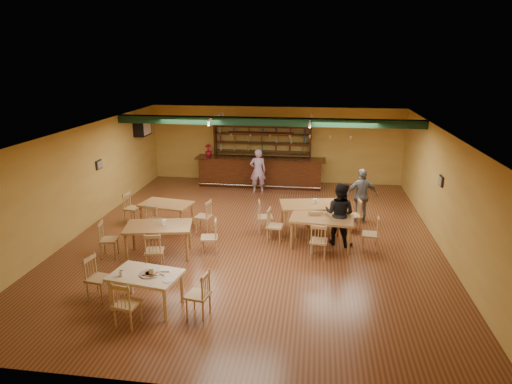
# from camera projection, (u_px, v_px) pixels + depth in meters

# --- Properties ---
(floor) EXTENTS (12.00, 12.00, 0.00)m
(floor) POSITION_uv_depth(u_px,v_px,m) (254.00, 237.00, 12.49)
(floor) COLOR #5A2E19
(floor) RESTS_ON ground
(ceiling_beam) EXTENTS (10.00, 0.30, 0.25)m
(ceiling_beam) POSITION_uv_depth(u_px,v_px,m) (267.00, 121.00, 14.30)
(ceiling_beam) COLOR black
(ceiling_beam) RESTS_ON ceiling
(track_rail_left) EXTENTS (0.05, 2.50, 0.05)m
(track_rail_left) POSITION_uv_depth(u_px,v_px,m) (216.00, 116.00, 15.08)
(track_rail_left) COLOR silver
(track_rail_left) RESTS_ON ceiling
(track_rail_right) EXTENTS (0.05, 2.50, 0.05)m
(track_rail_right) POSITION_uv_depth(u_px,v_px,m) (311.00, 118.00, 14.66)
(track_rail_right) COLOR silver
(track_rail_right) RESTS_ON ceiling
(ac_unit) EXTENTS (0.34, 0.70, 0.48)m
(ac_unit) POSITION_uv_depth(u_px,v_px,m) (142.00, 128.00, 16.41)
(ac_unit) COLOR silver
(ac_unit) RESTS_ON wall_left
(picture_left) EXTENTS (0.04, 0.34, 0.28)m
(picture_left) POSITION_uv_depth(u_px,v_px,m) (99.00, 165.00, 13.59)
(picture_left) COLOR black
(picture_left) RESTS_ON wall_left
(picture_right) EXTENTS (0.04, 0.34, 0.28)m
(picture_right) POSITION_uv_depth(u_px,v_px,m) (441.00, 181.00, 11.81)
(picture_right) COLOR black
(picture_right) RESTS_ON wall_right
(bar_counter) EXTENTS (5.01, 0.85, 1.13)m
(bar_counter) POSITION_uv_depth(u_px,v_px,m) (260.00, 172.00, 17.27)
(bar_counter) COLOR black
(bar_counter) RESTS_ON ground
(back_bar_hutch) EXTENTS (3.87, 0.40, 2.28)m
(back_bar_hutch) POSITION_uv_depth(u_px,v_px,m) (262.00, 154.00, 17.69)
(back_bar_hutch) COLOR black
(back_bar_hutch) RESTS_ON ground
(poinsettia) EXTENTS (0.34, 0.34, 0.47)m
(poinsettia) POSITION_uv_depth(u_px,v_px,m) (208.00, 150.00, 17.30)
(poinsettia) COLOR maroon
(poinsettia) RESTS_ON bar_counter
(dining_table_a) EXTENTS (1.60, 1.13, 0.74)m
(dining_table_a) POSITION_uv_depth(u_px,v_px,m) (167.00, 215.00, 13.16)
(dining_table_a) COLOR #9F7138
(dining_table_a) RESTS_ON ground
(dining_table_b) EXTENTS (1.82, 1.29, 0.84)m
(dining_table_b) POSITION_uv_depth(u_px,v_px,m) (309.00, 217.00, 12.81)
(dining_table_b) COLOR #9F7138
(dining_table_b) RESTS_ON ground
(dining_table_c) EXTENTS (1.79, 1.27, 0.82)m
(dining_table_c) POSITION_uv_depth(u_px,v_px,m) (159.00, 240.00, 11.25)
(dining_table_c) COLOR #9F7138
(dining_table_c) RESTS_ON ground
(dining_table_d) EXTENTS (1.72, 1.14, 0.82)m
(dining_table_d) POSITION_uv_depth(u_px,v_px,m) (321.00, 232.00, 11.80)
(dining_table_d) COLOR #9F7138
(dining_table_d) RESTS_ON ground
(near_table) EXTENTS (1.49, 1.09, 0.73)m
(near_table) POSITION_uv_depth(u_px,v_px,m) (147.00, 290.00, 8.93)
(near_table) COLOR #D0AF8B
(near_table) RESTS_ON ground
(pizza_tray) EXTENTS (0.45, 0.45, 0.01)m
(pizza_tray) POSITION_uv_depth(u_px,v_px,m) (150.00, 274.00, 8.80)
(pizza_tray) COLOR silver
(pizza_tray) RESTS_ON near_table
(parmesan_shaker) EXTENTS (0.08, 0.08, 0.11)m
(parmesan_shaker) POSITION_uv_depth(u_px,v_px,m) (121.00, 273.00, 8.72)
(parmesan_shaker) COLOR #EAE5C6
(parmesan_shaker) RESTS_ON near_table
(napkin_stack) EXTENTS (0.22, 0.18, 0.03)m
(napkin_stack) POSITION_uv_depth(u_px,v_px,m) (165.00, 270.00, 8.95)
(napkin_stack) COLOR white
(napkin_stack) RESTS_ON near_table
(pizza_server) EXTENTS (0.32, 0.23, 0.00)m
(pizza_server) POSITION_uv_depth(u_px,v_px,m) (158.00, 273.00, 8.83)
(pizza_server) COLOR silver
(pizza_server) RESTS_ON pizza_tray
(side_plate) EXTENTS (0.25, 0.25, 0.01)m
(side_plate) POSITION_uv_depth(u_px,v_px,m) (168.00, 280.00, 8.56)
(side_plate) COLOR white
(side_plate) RESTS_ON near_table
(patron_bar) EXTENTS (0.66, 0.50, 1.65)m
(patron_bar) POSITION_uv_depth(u_px,v_px,m) (258.00, 171.00, 16.41)
(patron_bar) COLOR #904BA2
(patron_bar) RESTS_ON ground
(patron_right_a) EXTENTS (1.03, 0.93, 1.72)m
(patron_right_a) POSITION_uv_depth(u_px,v_px,m) (339.00, 214.00, 11.82)
(patron_right_a) COLOR black
(patron_right_a) RESTS_ON ground
(patron_right_b) EXTENTS (1.04, 0.58, 1.68)m
(patron_right_b) POSITION_uv_depth(u_px,v_px,m) (362.00, 196.00, 13.41)
(patron_right_b) COLOR slate
(patron_right_b) RESTS_ON ground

